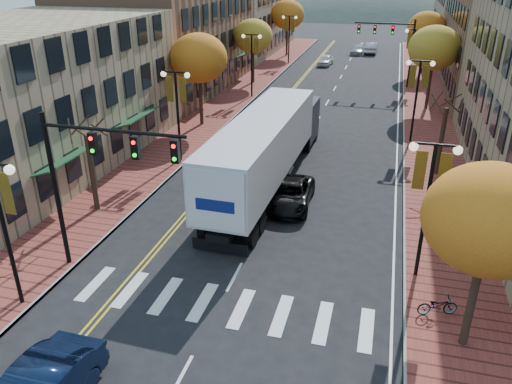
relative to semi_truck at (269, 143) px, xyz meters
The scene contains 30 objects.
ground 14.26m from the semi_truck, 86.16° to the right, with size 200.00×200.00×0.00m, color black.
sidewalk_left 20.36m from the semi_truck, 113.53° to the left, with size 4.00×85.00×0.15m, color brown.
sidewalk_right 21.17m from the semi_truck, 61.78° to the left, with size 4.00×85.00×0.15m, color brown.
building_left_near 16.20m from the semi_truck, behind, with size 12.00×22.00×9.00m, color #9E8966.
building_left_mid 27.40m from the semi_truck, 126.11° to the left, with size 12.00×24.00×11.00m, color brown.
building_left_far 49.73m from the semi_truck, 108.86° to the left, with size 12.00×26.00×9.50m, color #9E8966.
building_right_far 53.74m from the semi_truck, 68.76° to the left, with size 15.00×20.00×11.00m, color #9E8966.
tree_left_a 10.05m from the semi_truck, 143.42° to the right, with size 0.28×0.28×4.20m.
tree_left_b 13.16m from the semi_truck, 128.83° to the left, with size 4.48×4.48×7.21m.
tree_left_c 27.34m from the semi_truck, 107.22° to the left, with size 4.16×4.16×6.69m.
tree_left_d 44.85m from the semi_truck, 100.38° to the left, with size 4.61×4.61×7.42m.
tree_right_a 15.76m from the semi_truck, 50.33° to the right, with size 4.16×4.16×6.69m.
tree_right_b 10.73m from the semi_truck, 22.01° to the left, with size 0.28×0.28×4.20m.
tree_right_c 22.52m from the semi_truck, 63.60° to the left, with size 4.48×4.48×7.21m.
tree_right_d 37.46m from the semi_truck, 74.57° to the left, with size 4.35×4.35×7.00m.
lamp_left_a 15.54m from the semi_truck, 115.14° to the right, with size 1.96×0.36×6.05m.
lamp_left_b 7.06m from the semi_truck, 162.92° to the left, with size 1.96×0.36×6.05m.
lamp_left_c 21.13m from the semi_truck, 108.15° to the left, with size 1.96×0.36×6.05m.
lamp_left_d 38.61m from the semi_truck, 99.79° to the left, with size 1.96×0.36×6.05m.
lamp_right_a 11.73m from the semi_truck, 43.42° to the right, with size 1.96×0.36×6.05m.
lamp_right_b 13.20m from the semi_truck, 49.89° to the left, with size 1.96×0.36×6.05m.
lamp_right_c 29.31m from the semi_truck, 73.24° to the left, with size 1.96×0.36×6.05m.
traffic_mast_near 12.11m from the semi_truck, 112.45° to the right, with size 6.10×0.35×7.00m.
traffic_mast_far 28.83m from the semi_truck, 77.10° to the left, with size 6.10×0.34×7.00m.
semi_truck is the anchor object (origin of this frame).
black_suv 3.77m from the semi_truck, 53.82° to the right, with size 2.22×4.82×1.34m, color black.
car_far_white 38.80m from the semi_truck, 92.67° to the left, with size 1.56×3.88×1.32m, color silver.
car_far_silver 48.57m from the semi_truck, 88.30° to the left, with size 1.73×4.25×1.23m, color #9F9EA5.
car_far_oncoming 49.76m from the semi_truck, 86.08° to the left, with size 1.64×4.71×1.55m, color #ABABB3.
bicycle 14.11m from the semi_truck, 49.16° to the right, with size 0.53×1.52×0.80m, color gray.
Camera 1 is at (5.51, -13.04, 12.33)m, focal length 35.00 mm.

